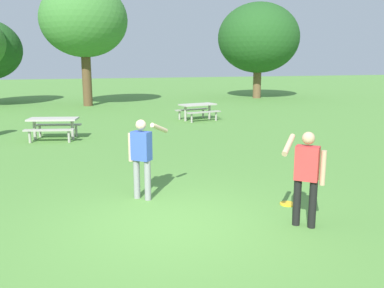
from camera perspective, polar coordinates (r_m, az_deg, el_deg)
name	(u,v)px	position (r m, az deg, el deg)	size (l,w,h in m)	color
ground_plane	(172,225)	(7.23, -2.84, -11.14)	(120.00, 120.00, 0.00)	#568E3D
person_thrower	(142,153)	(8.28, -6.98, -1.25)	(0.84, 0.48, 1.64)	gray
person_catcher	(306,172)	(7.10, 15.62, -3.78)	(0.84, 0.48, 1.64)	black
frisbee	(288,204)	(8.37, 13.14, -8.10)	(0.30, 0.30, 0.03)	yellow
picnic_table_near	(53,124)	(15.42, -18.73, 2.65)	(1.99, 1.79, 0.77)	#B2ADA3
picnic_table_far	(198,108)	(19.44, 0.79, 4.99)	(1.97, 1.76, 0.77)	#B2ADA3
tree_far_right	(84,20)	(26.47, -14.80, 16.29)	(5.20, 5.20, 7.38)	brown
tree_slender_mid	(258,38)	(31.42, 9.22, 14.33)	(5.95, 5.95, 6.93)	brown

